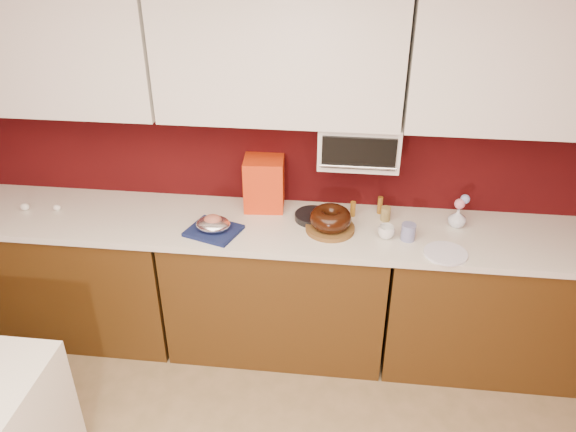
# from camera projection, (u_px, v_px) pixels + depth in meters

# --- Properties ---
(wall_back) EXTENTS (4.00, 0.02, 2.50)m
(wall_back) POSITION_uv_depth(u_px,v_px,m) (283.00, 149.00, 3.39)
(wall_back) COLOR #3B0809
(wall_back) RESTS_ON floor
(base_cabinet_left) EXTENTS (1.31, 0.58, 0.86)m
(base_cabinet_left) POSITION_uv_depth(u_px,v_px,m) (76.00, 274.00, 3.67)
(base_cabinet_left) COLOR #482C0E
(base_cabinet_left) RESTS_ON floor
(base_cabinet_center) EXTENTS (1.31, 0.58, 0.86)m
(base_cabinet_center) POSITION_uv_depth(u_px,v_px,m) (278.00, 289.00, 3.53)
(base_cabinet_center) COLOR #482C0E
(base_cabinet_center) RESTS_ON floor
(base_cabinet_right) EXTENTS (1.31, 0.58, 0.86)m
(base_cabinet_right) POSITION_uv_depth(u_px,v_px,m) (495.00, 304.00, 3.40)
(base_cabinet_right) COLOR #482C0E
(base_cabinet_right) RESTS_ON floor
(countertop) EXTENTS (4.00, 0.62, 0.04)m
(countertop) POSITION_uv_depth(u_px,v_px,m) (277.00, 227.00, 3.31)
(countertop) COLOR silver
(countertop) RESTS_ON base_cabinet_center
(upper_cabinet_left) EXTENTS (1.31, 0.33, 0.70)m
(upper_cabinet_left) POSITION_uv_depth(u_px,v_px,m) (39.00, 49.00, 3.09)
(upper_cabinet_left) COLOR white
(upper_cabinet_left) RESTS_ON wall_back
(upper_cabinet_center) EXTENTS (1.31, 0.33, 0.70)m
(upper_cabinet_center) POSITION_uv_depth(u_px,v_px,m) (279.00, 56.00, 2.95)
(upper_cabinet_center) COLOR white
(upper_cabinet_center) RESTS_ON wall_back
(upper_cabinet_right) EXTENTS (1.31, 0.33, 0.70)m
(upper_cabinet_right) POSITION_uv_depth(u_px,v_px,m) (542.00, 63.00, 2.82)
(upper_cabinet_right) COLOR white
(upper_cabinet_right) RESTS_ON wall_back
(toaster_oven) EXTENTS (0.45, 0.30, 0.25)m
(toaster_oven) POSITION_uv_depth(u_px,v_px,m) (359.00, 142.00, 3.16)
(toaster_oven) COLOR white
(toaster_oven) RESTS_ON upper_cabinet_center
(toaster_oven_door) EXTENTS (0.40, 0.02, 0.18)m
(toaster_oven_door) POSITION_uv_depth(u_px,v_px,m) (359.00, 153.00, 3.02)
(toaster_oven_door) COLOR black
(toaster_oven_door) RESTS_ON toaster_oven
(toaster_oven_handle) EXTENTS (0.42, 0.02, 0.02)m
(toaster_oven_handle) POSITION_uv_depth(u_px,v_px,m) (358.00, 167.00, 3.05)
(toaster_oven_handle) COLOR silver
(toaster_oven_handle) RESTS_ON toaster_oven
(cake_base) EXTENTS (0.35, 0.35, 0.03)m
(cake_base) POSITION_uv_depth(u_px,v_px,m) (330.00, 228.00, 3.24)
(cake_base) COLOR brown
(cake_base) RESTS_ON countertop
(bundt_cake) EXTENTS (0.25, 0.25, 0.10)m
(bundt_cake) POSITION_uv_depth(u_px,v_px,m) (331.00, 218.00, 3.21)
(bundt_cake) COLOR black
(bundt_cake) RESTS_ON cake_base
(navy_towel) EXTENTS (0.34, 0.31, 0.02)m
(navy_towel) POSITION_uv_depth(u_px,v_px,m) (214.00, 231.00, 3.22)
(navy_towel) COLOR #131C49
(navy_towel) RESTS_ON countertop
(foil_ham_nest) EXTENTS (0.23, 0.20, 0.07)m
(foil_ham_nest) POSITION_uv_depth(u_px,v_px,m) (213.00, 224.00, 3.20)
(foil_ham_nest) COLOR white
(foil_ham_nest) RESTS_ON navy_towel
(roasted_ham) EXTENTS (0.11, 0.09, 0.07)m
(roasted_ham) POSITION_uv_depth(u_px,v_px,m) (213.00, 220.00, 3.19)
(roasted_ham) COLOR #AF6250
(roasted_ham) RESTS_ON foil_ham_nest
(pandoro_box) EXTENTS (0.25, 0.23, 0.32)m
(pandoro_box) POSITION_uv_depth(u_px,v_px,m) (264.00, 183.00, 3.41)
(pandoro_box) COLOR red
(pandoro_box) RESTS_ON countertop
(dark_pan) EXTENTS (0.28, 0.28, 0.04)m
(dark_pan) POSITION_uv_depth(u_px,v_px,m) (313.00, 217.00, 3.35)
(dark_pan) COLOR black
(dark_pan) RESTS_ON countertop
(coffee_mug) EXTENTS (0.10, 0.10, 0.09)m
(coffee_mug) POSITION_uv_depth(u_px,v_px,m) (386.00, 231.00, 3.15)
(coffee_mug) COLOR white
(coffee_mug) RESTS_ON countertop
(blue_jar) EXTENTS (0.09, 0.09, 0.10)m
(blue_jar) POSITION_uv_depth(u_px,v_px,m) (408.00, 232.00, 3.14)
(blue_jar) COLOR navy
(blue_jar) RESTS_ON countertop
(flower_vase) EXTENTS (0.09, 0.09, 0.13)m
(flower_vase) POSITION_uv_depth(u_px,v_px,m) (457.00, 217.00, 3.26)
(flower_vase) COLOR silver
(flower_vase) RESTS_ON countertop
(flower_pink) EXTENTS (0.06, 0.06, 0.06)m
(flower_pink) POSITION_uv_depth(u_px,v_px,m) (460.00, 204.00, 3.21)
(flower_pink) COLOR pink
(flower_pink) RESTS_ON flower_vase
(flower_blue) EXTENTS (0.05, 0.05, 0.05)m
(flower_blue) POSITION_uv_depth(u_px,v_px,m) (465.00, 199.00, 3.22)
(flower_blue) COLOR #8799D9
(flower_blue) RESTS_ON flower_vase
(china_plate) EXTENTS (0.28, 0.28, 0.01)m
(china_plate) POSITION_uv_depth(u_px,v_px,m) (446.00, 253.00, 3.02)
(china_plate) COLOR white
(china_plate) RESTS_ON countertop
(amber_bottle) EXTENTS (0.04, 0.04, 0.09)m
(amber_bottle) POSITION_uv_depth(u_px,v_px,m) (353.00, 209.00, 3.37)
(amber_bottle) COLOR #99651B
(amber_bottle) RESTS_ON countertop
(paper_cup) EXTENTS (0.06, 0.06, 0.09)m
(paper_cup) POSITION_uv_depth(u_px,v_px,m) (386.00, 214.00, 3.32)
(paper_cup) COLOR olive
(paper_cup) RESTS_ON countertop
(egg_left) EXTENTS (0.07, 0.07, 0.05)m
(egg_left) POSITION_uv_depth(u_px,v_px,m) (25.00, 207.00, 3.44)
(egg_left) COLOR silver
(egg_left) RESTS_ON countertop
(egg_right) EXTENTS (0.06, 0.05, 0.04)m
(egg_right) POSITION_uv_depth(u_px,v_px,m) (57.00, 208.00, 3.44)
(egg_right) COLOR white
(egg_right) RESTS_ON countertop
(amber_bottle_tall) EXTENTS (0.04, 0.04, 0.11)m
(amber_bottle_tall) POSITION_uv_depth(u_px,v_px,m) (380.00, 205.00, 3.39)
(amber_bottle_tall) COLOR brown
(amber_bottle_tall) RESTS_ON countertop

